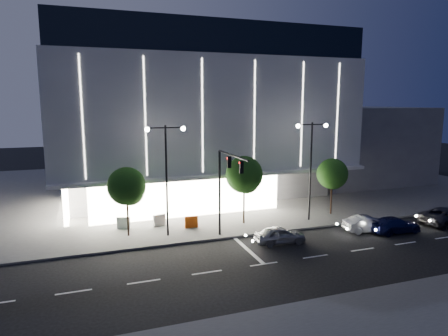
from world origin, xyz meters
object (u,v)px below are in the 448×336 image
barrier_c (191,222)px  barrier_d (159,220)px  tree_mid (244,177)px  car_second (368,224)px  street_lamp_west (166,164)px  street_lamp_east (311,157)px  tree_right (332,175)px  barrier_b (123,223)px  car_lead (280,235)px  car_third (395,225)px  tree_left (127,188)px  traffic_mast (226,179)px  car_fourth (448,216)px

barrier_c → barrier_d: size_ratio=1.00×
tree_mid → barrier_c: (-4.74, 0.28, -3.68)m
tree_mid → car_second: size_ratio=1.49×
street_lamp_west → tree_mid: (7.03, 1.02, -1.62)m
street_lamp_east → tree_right: 3.81m
barrier_c → barrier_b: bearing=167.4°
car_second → street_lamp_east: bearing=43.8°
barrier_b → car_lead: bearing=-17.7°
car_lead → car_third: car_lead is taller
barrier_d → street_lamp_west: bearing=-104.2°
car_lead → tree_left: bearing=68.4°
tree_right → car_second: bearing=-89.0°
street_lamp_east → tree_left: size_ratio=1.57×
tree_mid → barrier_c: size_ratio=5.59×
traffic_mast → street_lamp_east: size_ratio=0.79×
street_lamp_east → car_second: 7.44m
tree_left → car_lead: (10.81, -5.31, -3.36)m
car_third → car_fourth: bearing=-86.0°
barrier_b → tree_right: bearing=9.8°
street_lamp_east → car_fourth: bearing=-23.3°
tree_mid → barrier_d: size_ratio=5.59×
car_third → car_fourth: (6.14, 0.31, 0.09)m
car_lead → car_second: car_second is taller
car_third → car_fourth: 6.15m
tree_mid → car_lead: size_ratio=1.56×
car_second → car_fourth: 8.11m
barrier_d → car_second: bearing=-41.5°
traffic_mast → street_lamp_west: (-4.00, 2.66, 0.93)m
tree_left → tree_mid: (10.00, 0.00, 0.30)m
street_lamp_east → barrier_c: bearing=173.1°
traffic_mast → barrier_b: (-7.20, 5.61, -4.38)m
barrier_d → traffic_mast: bearing=-70.4°
car_lead → car_fourth: (16.37, -0.53, 0.07)m
barrier_d → barrier_c: bearing=-47.8°
car_lead → barrier_b: size_ratio=3.58×
barrier_c → tree_left: bearing=-172.9°
car_third → barrier_c: bearing=68.9°
car_second → car_third: size_ratio=0.92×
street_lamp_east → car_second: size_ratio=2.18×
car_lead → barrier_d: car_lead is taller
street_lamp_west → car_third: bearing=-15.9°
car_fourth → barrier_b: car_fourth is taller
street_lamp_east → car_lead: street_lamp_east is taller
car_lead → barrier_c: car_lead is taller
tree_mid → car_second: (9.10, -5.24, -3.65)m
street_lamp_east → traffic_mast: bearing=-163.5°
car_third → tree_right: bearing=19.5°
car_fourth → barrier_d: bearing=68.1°
tree_right → car_third: size_ratio=1.22×
traffic_mast → barrier_c: 6.15m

